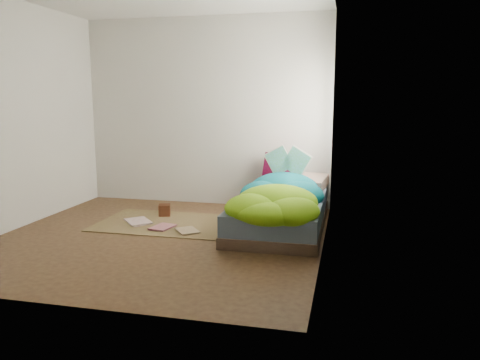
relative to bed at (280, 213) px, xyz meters
name	(u,v)px	position (x,y,z in m)	size (l,w,h in m)	color
ground	(160,237)	(-1.22, -0.72, -0.17)	(3.50, 3.50, 0.00)	#3A2316
room_walls	(156,85)	(-1.21, -0.71, 1.46)	(3.54, 3.54, 2.62)	silver
bed	(280,213)	(0.00, 0.00, 0.00)	(1.00, 2.00, 0.34)	#382A1F
duvet	(278,188)	(0.00, -0.22, 0.34)	(0.96, 1.84, 0.34)	#065E68
rug	(166,223)	(-1.37, -0.17, -0.16)	(1.60, 1.10, 0.01)	brown
pillow_floral	(302,182)	(0.16, 0.78, 0.24)	(0.63, 0.39, 0.14)	beige
pillow_magenta	(280,170)	(-0.13, 0.77, 0.39)	(0.43, 0.14, 0.43)	#46042B
open_book	(288,153)	(0.02, 0.42, 0.66)	(0.48, 0.10, 0.29)	green
wooden_box	(165,210)	(-1.52, 0.15, -0.09)	(0.14, 0.14, 0.14)	#3A170D
floor_book_a	(128,223)	(-1.79, -0.34, -0.14)	(0.26, 0.35, 0.03)	silver
floor_book_b	(155,226)	(-1.41, -0.41, -0.14)	(0.22, 0.29, 0.03)	#B46875
floor_book_c	(178,232)	(-1.07, -0.56, -0.15)	(0.21, 0.29, 0.02)	tan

